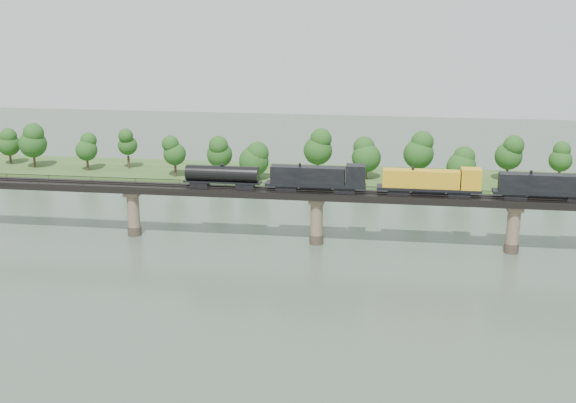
# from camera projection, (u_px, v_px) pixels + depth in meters

# --- Properties ---
(ground) EXTENTS (400.00, 400.00, 0.00)m
(ground) POSITION_uv_depth(u_px,v_px,m) (299.00, 301.00, 124.17)
(ground) COLOR #374738
(ground) RESTS_ON ground
(far_bank) EXTENTS (300.00, 24.00, 1.60)m
(far_bank) POSITION_uv_depth(u_px,v_px,m) (336.00, 177.00, 204.84)
(far_bank) COLOR #314E1F
(far_bank) RESTS_ON ground
(bridge) EXTENTS (236.00, 30.00, 11.50)m
(bridge) POSITION_uv_depth(u_px,v_px,m) (317.00, 219.00, 151.21)
(bridge) COLOR #473A2D
(bridge) RESTS_ON ground
(bridge_superstructure) EXTENTS (220.00, 4.90, 0.75)m
(bridge_superstructure) POSITION_uv_depth(u_px,v_px,m) (317.00, 190.00, 149.46)
(bridge_superstructure) COLOR black
(bridge_superstructure) RESTS_ON bridge
(far_treeline) EXTENTS (289.06, 17.54, 13.60)m
(far_treeline) POSITION_uv_depth(u_px,v_px,m) (306.00, 152.00, 199.46)
(far_treeline) COLOR #382619
(far_treeline) RESTS_ON far_bank
(freight_train) EXTENTS (84.47, 3.29, 5.81)m
(freight_train) POSITION_uv_depth(u_px,v_px,m) (392.00, 181.00, 146.73)
(freight_train) COLOR black
(freight_train) RESTS_ON bridge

